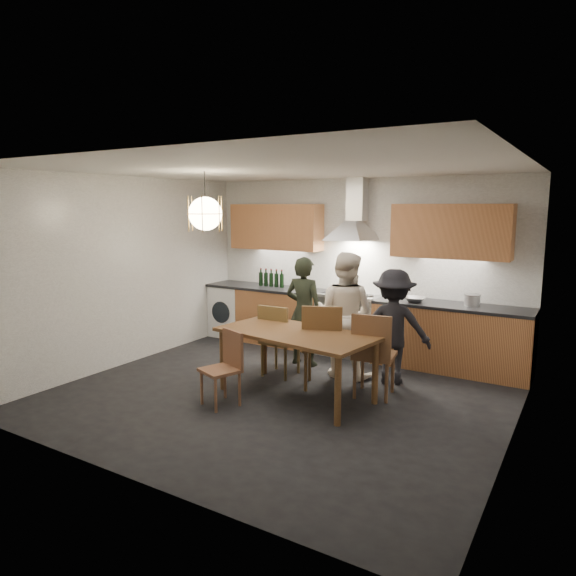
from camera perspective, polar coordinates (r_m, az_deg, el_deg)
The scene contains 17 objects.
ground at distance 6.18m, azimuth -0.78°, elevation -11.69°, with size 5.00×5.00×0.00m, color black.
room_shell at distance 5.79m, azimuth -0.81°, elevation 4.30°, with size 5.02×4.52×2.61m.
counter_run at distance 7.69m, azimuth 7.06°, elevation -4.06°, with size 5.00×0.62×0.90m.
range_stove at distance 7.70m, azimuth 6.88°, elevation -4.10°, with size 0.90×0.60×0.92m.
wall_fixtures at distance 7.61m, azimuth 7.46°, elevation 6.63°, with size 4.30×0.54×1.10m.
pendant_lamp at distance 6.28m, azimuth -9.17°, elevation 8.15°, with size 0.43×0.43×0.70m.
dining_table at distance 5.91m, azimuth 0.90°, elevation -5.74°, with size 1.93×1.16×0.77m.
chair_back_left at distance 6.61m, azimuth -1.23°, elevation -5.35°, with size 0.44×0.44×0.95m.
chair_back_mid at distance 6.15m, azimuth 3.87°, elevation -5.93°, with size 0.61×0.61×1.04m.
chair_back_right at distance 5.95m, azimuth 9.42°, elevation -6.81°, with size 0.51×0.51×1.00m.
chair_front at distance 5.78m, azimuth -6.91°, elevation -8.23°, with size 0.48×0.48×0.83m.
person_left at distance 7.08m, azimuth 1.79°, elevation -2.59°, with size 0.55×0.36×1.51m, color black.
person_mid at distance 6.65m, azimuth 6.30°, elevation -2.96°, with size 0.79×0.61×1.62m, color white.
person_right at distance 6.49m, azimuth 11.61°, elevation -4.23°, with size 0.92×0.53×1.43m, color black.
mixing_bowl at distance 7.18m, azimuth 13.90°, elevation -1.24°, with size 0.29×0.29×0.07m, color #B1B2B5.
stock_pot at distance 7.13m, azimuth 19.78°, elevation -1.29°, with size 0.20×0.20×0.14m, color silver.
wine_bottles at distance 8.30m, azimuth -1.88°, elevation 1.13°, with size 0.47×0.07×0.28m.
Camera 1 is at (3.04, -4.91, 2.19)m, focal length 32.00 mm.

